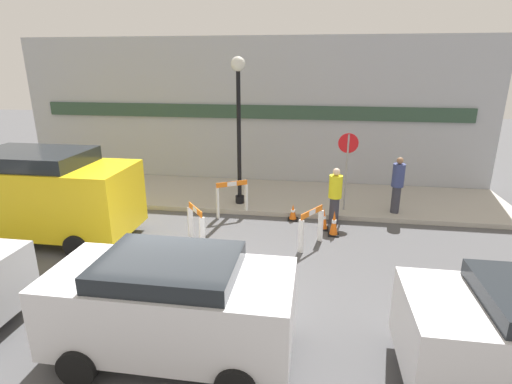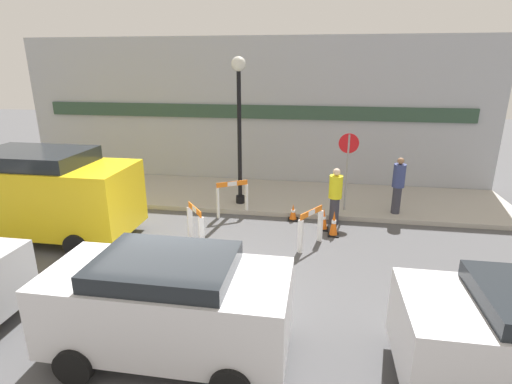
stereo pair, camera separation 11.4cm
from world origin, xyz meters
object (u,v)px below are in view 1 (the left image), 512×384
(parked_car_1, at_px, (172,302))
(person_pedestrian, at_px, (397,183))
(person_worker, at_px, (335,194))
(work_van, at_px, (38,191))
(stop_sign, at_px, (347,160))
(streetlamp_post, at_px, (239,111))

(parked_car_1, bearing_deg, person_pedestrian, 56.25)
(person_worker, height_order, work_van, work_van)
(stop_sign, relative_size, work_van, 0.47)
(person_worker, height_order, person_pedestrian, person_pedestrian)
(streetlamp_post, distance_m, work_van, 6.06)
(stop_sign, relative_size, parked_car_1, 0.64)
(work_van, bearing_deg, person_worker, 15.62)
(work_van, bearing_deg, person_pedestrian, 17.14)
(person_pedestrian, xyz_separation_m, work_van, (-9.74, -3.00, 0.23))
(streetlamp_post, distance_m, person_pedestrian, 5.32)
(stop_sign, relative_size, person_worker, 1.43)
(streetlamp_post, height_order, person_pedestrian, streetlamp_post)
(stop_sign, xyz_separation_m, person_worker, (-0.34, -0.82, -0.86))
(streetlamp_post, distance_m, parked_car_1, 7.40)
(stop_sign, distance_m, parked_car_1, 7.63)
(person_pedestrian, height_order, parked_car_1, person_pedestrian)
(stop_sign, height_order, work_van, stop_sign)
(stop_sign, bearing_deg, streetlamp_post, -3.06)
(streetlamp_post, bearing_deg, person_pedestrian, -1.85)
(streetlamp_post, relative_size, work_van, 0.90)
(person_worker, bearing_deg, parked_car_1, 43.58)
(person_pedestrian, bearing_deg, streetlamp_post, 27.22)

